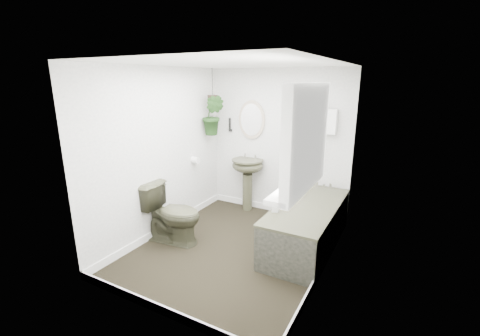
% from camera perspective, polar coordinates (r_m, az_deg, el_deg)
% --- Properties ---
extents(floor, '(2.30, 2.80, 0.02)m').
position_cam_1_polar(floor, '(4.32, -0.98, -14.16)').
color(floor, black).
rests_on(floor, ground).
extents(ceiling, '(2.30, 2.80, 0.02)m').
position_cam_1_polar(ceiling, '(3.76, -1.15, 18.27)').
color(ceiling, white).
rests_on(ceiling, ground).
extents(wall_back, '(2.30, 0.02, 2.30)m').
position_cam_1_polar(wall_back, '(5.13, 6.74, 4.37)').
color(wall_back, silver).
rests_on(wall_back, ground).
extents(wall_front, '(2.30, 0.02, 2.30)m').
position_cam_1_polar(wall_front, '(2.80, -15.46, -5.50)').
color(wall_front, silver).
rests_on(wall_front, ground).
extents(wall_left, '(0.02, 2.80, 2.30)m').
position_cam_1_polar(wall_left, '(4.55, -13.89, 2.62)').
color(wall_left, silver).
rests_on(wall_left, ground).
extents(wall_right, '(0.02, 2.80, 2.30)m').
position_cam_1_polar(wall_right, '(3.48, 15.82, -1.41)').
color(wall_right, silver).
rests_on(wall_right, ground).
extents(skirting, '(2.30, 2.80, 0.10)m').
position_cam_1_polar(skirting, '(4.29, -0.98, -13.46)').
color(skirting, white).
rests_on(skirting, floor).
extents(bathtub, '(0.72, 1.72, 0.58)m').
position_cam_1_polar(bathtub, '(4.32, 11.80, -10.02)').
color(bathtub, '#3B3B29').
rests_on(bathtub, floor).
extents(bath_screen, '(0.04, 0.72, 1.40)m').
position_cam_1_polar(bath_screen, '(4.56, 10.31, 4.51)').
color(bath_screen, silver).
rests_on(bath_screen, bathtub).
extents(shower_box, '(0.20, 0.10, 0.35)m').
position_cam_1_polar(shower_box, '(4.76, 15.62, 7.95)').
color(shower_box, white).
rests_on(shower_box, wall_back).
extents(oval_mirror, '(0.46, 0.03, 0.62)m').
position_cam_1_polar(oval_mirror, '(5.22, 2.06, 8.56)').
color(oval_mirror, tan).
rests_on(oval_mirror, wall_back).
extents(wall_sconce, '(0.04, 0.04, 0.22)m').
position_cam_1_polar(wall_sconce, '(5.41, -1.83, 7.73)').
color(wall_sconce, black).
rests_on(wall_sconce, wall_back).
extents(toilet_roll_holder, '(0.11, 0.11, 0.11)m').
position_cam_1_polar(toilet_roll_holder, '(5.10, -7.96, 1.39)').
color(toilet_roll_holder, white).
rests_on(toilet_roll_holder, wall_left).
extents(window_recess, '(0.08, 1.00, 0.90)m').
position_cam_1_polar(window_recess, '(2.72, 11.79, 5.09)').
color(window_recess, white).
rests_on(window_recess, wall_right).
extents(window_sill, '(0.18, 1.00, 0.04)m').
position_cam_1_polar(window_sill, '(2.84, 9.98, -3.11)').
color(window_sill, white).
rests_on(window_sill, wall_right).
extents(window_blinds, '(0.01, 0.86, 0.76)m').
position_cam_1_polar(window_blinds, '(2.73, 10.88, 5.19)').
color(window_blinds, white).
rests_on(window_blinds, wall_right).
extents(toilet, '(0.84, 0.54, 0.81)m').
position_cam_1_polar(toilet, '(4.41, -11.94, -7.87)').
color(toilet, '#3B3B29').
rests_on(toilet, floor).
extents(pedestal_sink, '(0.55, 0.48, 0.88)m').
position_cam_1_polar(pedestal_sink, '(5.34, 1.33, -2.97)').
color(pedestal_sink, '#3B3B29').
rests_on(pedestal_sink, floor).
extents(sill_plant, '(0.24, 0.21, 0.26)m').
position_cam_1_polar(sill_plant, '(3.09, 11.02, 1.19)').
color(sill_plant, black).
rests_on(sill_plant, window_sill).
extents(hanging_plant, '(0.41, 0.36, 0.63)m').
position_cam_1_polar(hanging_plant, '(5.18, -4.81, 9.31)').
color(hanging_plant, black).
rests_on(hanging_plant, ceiling).
extents(soap_bottle, '(0.10, 0.10, 0.18)m').
position_cam_1_polar(soap_bottle, '(3.92, 6.33, -6.49)').
color(soap_bottle, '#352B2D').
rests_on(soap_bottle, bathtub).
extents(hanging_pot, '(0.16, 0.16, 0.12)m').
position_cam_1_polar(hanging_pot, '(5.16, -4.88, 12.13)').
color(hanging_pot, black).
rests_on(hanging_pot, ceiling).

